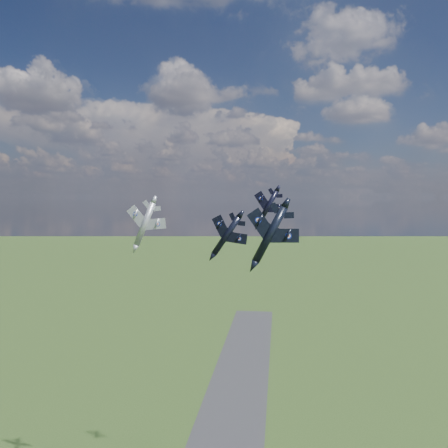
% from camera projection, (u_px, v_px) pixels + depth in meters
% --- Properties ---
extents(jet_lead_navy, '(11.62, 14.75, 7.69)m').
position_uv_depth(jet_lead_navy, '(226.00, 235.00, 92.45)').
color(jet_lead_navy, black).
extents(jet_right_navy, '(10.16, 13.86, 7.10)m').
position_uv_depth(jet_right_navy, '(270.00, 234.00, 71.70)').
color(jet_right_navy, black).
extents(jet_high_navy, '(10.14, 13.21, 6.55)m').
position_uv_depth(jet_high_navy, '(268.00, 207.00, 106.68)').
color(jet_high_navy, black).
extents(jet_left_silver, '(11.12, 14.96, 6.97)m').
position_uv_depth(jet_left_silver, '(145.00, 224.00, 103.14)').
color(jet_left_silver, '#94979D').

